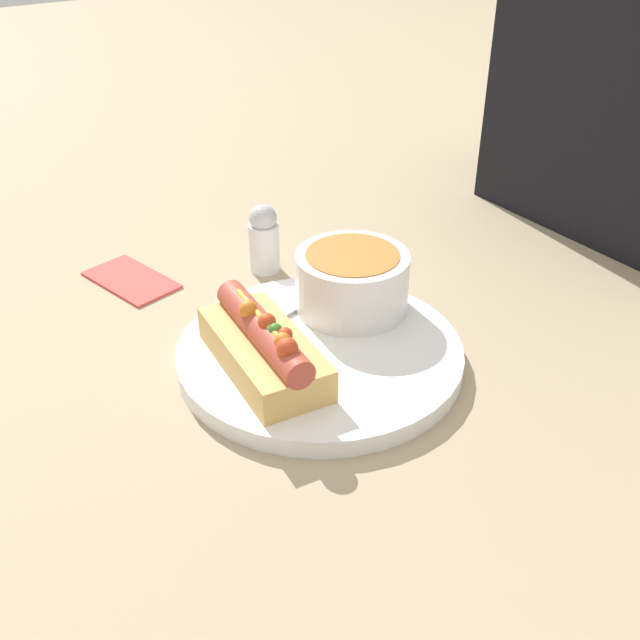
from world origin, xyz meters
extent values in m
plane|color=tan|center=(0.00, 0.00, 0.00)|extent=(4.00, 4.00, 0.00)
cylinder|color=white|center=(0.00, 0.00, 0.01)|extent=(0.26, 0.26, 0.02)
cube|color=#DBAD60|center=(0.00, -0.06, 0.03)|extent=(0.15, 0.08, 0.03)
cylinder|color=#B24738|center=(0.00, -0.06, 0.06)|extent=(0.15, 0.04, 0.03)
sphere|color=orange|center=(-0.02, -0.06, 0.07)|extent=(0.02, 0.02, 0.02)
sphere|color=orange|center=(0.04, -0.06, 0.07)|extent=(0.01, 0.01, 0.01)
sphere|color=#C63F1E|center=(0.01, -0.06, 0.07)|extent=(0.02, 0.02, 0.02)
sphere|color=#C63F1E|center=(0.05, -0.06, 0.07)|extent=(0.02, 0.02, 0.02)
sphere|color=#C63F1E|center=(0.03, -0.05, 0.07)|extent=(0.01, 0.01, 0.01)
sphere|color=#387A28|center=(0.02, -0.06, 0.07)|extent=(0.01, 0.01, 0.01)
cylinder|color=gold|center=(0.00, -0.06, 0.07)|extent=(0.10, 0.02, 0.01)
cylinder|color=white|center=(-0.04, 0.06, 0.05)|extent=(0.11, 0.11, 0.06)
cylinder|color=#C67533|center=(-0.04, 0.06, 0.07)|extent=(0.09, 0.09, 0.01)
cube|color=#B7B7BC|center=(-0.05, -0.02, 0.02)|extent=(0.03, 0.11, 0.00)
ellipsoid|color=#B7B7BC|center=(-0.07, 0.05, 0.02)|extent=(0.03, 0.04, 0.01)
cube|color=#E04C47|center=(-0.24, -0.09, 0.00)|extent=(0.12, 0.08, 0.01)
cylinder|color=silver|center=(-0.18, 0.05, 0.03)|extent=(0.03, 0.03, 0.06)
sphere|color=silver|center=(-0.18, 0.05, 0.06)|extent=(0.03, 0.03, 0.03)
camera|label=1|loc=(0.46, -0.31, 0.40)|focal=42.00mm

